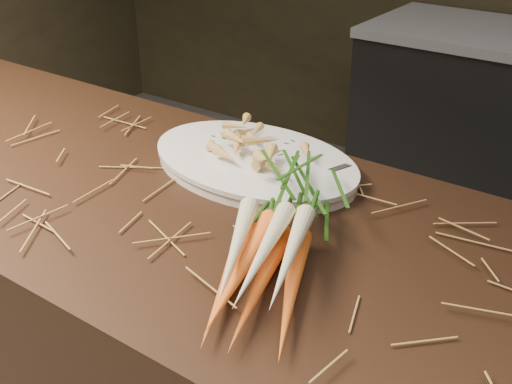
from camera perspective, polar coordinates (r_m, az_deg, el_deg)
straw_bedding at (r=1.14m, az=-1.71°, el=-1.89°), size 1.40×0.60×0.02m
root_veg_bunch at (r=1.05m, az=2.37°, el=-2.01°), size 0.35×0.55×0.10m
serving_platter at (r=1.31m, az=-0.18°, el=2.54°), size 0.48×0.35×0.02m
roasted_veg_heap at (r=1.29m, az=-0.18°, el=4.05°), size 0.24×0.18×0.05m
serving_fork at (r=1.20m, az=5.12°, el=0.63°), size 0.07×0.17×0.00m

